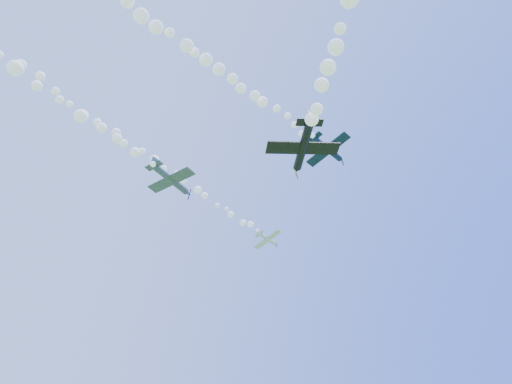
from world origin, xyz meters
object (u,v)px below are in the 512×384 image
plane_white (267,239)px  plane_black (303,147)px  plane_navy (328,149)px  plane_grey (171,180)px

plane_white → plane_black: plane_white is taller
plane_white → plane_navy: 23.15m
plane_white → plane_grey: 30.27m
plane_white → plane_grey: (-25.30, -15.08, -7.01)m
plane_grey → plane_black: bearing=-88.1°
plane_white → plane_black: size_ratio=0.76×
plane_white → plane_black: bearing=-137.0°
plane_navy → plane_grey: 26.72m
plane_white → plane_black: (-16.88, -34.19, -12.91)m
plane_navy → plane_black: bearing=-153.4°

